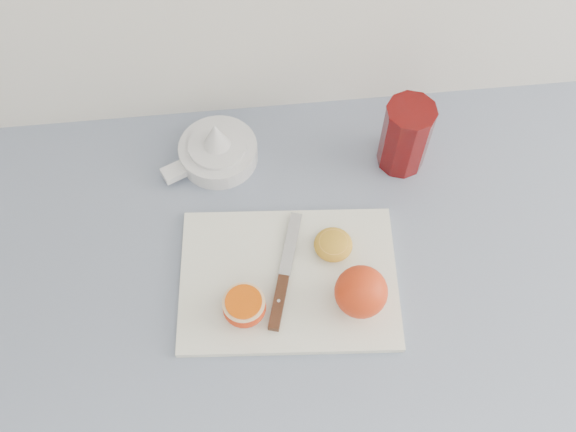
{
  "coord_description": "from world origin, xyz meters",
  "views": [
    {
      "loc": [
        -0.08,
        1.25,
        1.79
      ],
      "look_at": [
        -0.03,
        1.73,
        0.96
      ],
      "focal_mm": 40.0,
      "sensor_mm": 36.0,
      "label": 1
    }
  ],
  "objects_px": {
    "cutting_board": "(289,279)",
    "citrus_juicer": "(217,150)",
    "counter": "(303,344)",
    "red_tumbler": "(405,138)",
    "half_orange": "(244,307)"
  },
  "relations": [
    {
      "from": "counter",
      "to": "cutting_board",
      "type": "bearing_deg",
      "value": -128.33
    },
    {
      "from": "cutting_board",
      "to": "citrus_juicer",
      "type": "xyz_separation_m",
      "value": [
        -0.1,
        0.24,
        0.02
      ]
    },
    {
      "from": "counter",
      "to": "cutting_board",
      "type": "xyz_separation_m",
      "value": [
        -0.04,
        -0.05,
        0.45
      ]
    },
    {
      "from": "half_orange",
      "to": "citrus_juicer",
      "type": "distance_m",
      "value": 0.29
    },
    {
      "from": "cutting_board",
      "to": "citrus_juicer",
      "type": "distance_m",
      "value": 0.26
    },
    {
      "from": "cutting_board",
      "to": "counter",
      "type": "bearing_deg",
      "value": 51.67
    },
    {
      "from": "counter",
      "to": "citrus_juicer",
      "type": "height_order",
      "value": "citrus_juicer"
    },
    {
      "from": "cutting_board",
      "to": "half_orange",
      "type": "relative_size",
      "value": 5.17
    },
    {
      "from": "citrus_juicer",
      "to": "red_tumbler",
      "type": "height_order",
      "value": "red_tumbler"
    },
    {
      "from": "cutting_board",
      "to": "red_tumbler",
      "type": "relative_size",
      "value": 2.49
    },
    {
      "from": "half_orange",
      "to": "red_tumbler",
      "type": "height_order",
      "value": "red_tumbler"
    },
    {
      "from": "cutting_board",
      "to": "citrus_juicer",
      "type": "height_order",
      "value": "citrus_juicer"
    },
    {
      "from": "citrus_juicer",
      "to": "red_tumbler",
      "type": "distance_m",
      "value": 0.31
    },
    {
      "from": "citrus_juicer",
      "to": "cutting_board",
      "type": "bearing_deg",
      "value": -68.25
    },
    {
      "from": "citrus_juicer",
      "to": "half_orange",
      "type": "bearing_deg",
      "value": -84.84
    }
  ]
}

